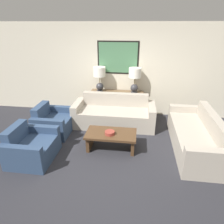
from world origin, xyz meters
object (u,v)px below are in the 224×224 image
at_px(table_lamp_right, 135,77).
at_px(armchair_near_back_wall, 53,123).
at_px(couch_by_back_wall, 114,115).
at_px(decorative_bowl, 110,133).
at_px(armchair_near_camera, 31,147).
at_px(couch_by_side, 196,137).
at_px(coffee_table, 111,137).
at_px(console_table, 117,104).
at_px(table_lamp_left, 100,76).

bearing_deg(table_lamp_right, armchair_near_back_wall, -147.99).
xyz_separation_m(couch_by_back_wall, decorative_bowl, (0.06, -1.24, 0.15)).
bearing_deg(armchair_near_back_wall, decorative_bowl, -21.75).
xyz_separation_m(couch_by_back_wall, armchair_near_camera, (-1.50, -1.74, -0.03)).
xyz_separation_m(couch_by_side, armchair_near_camera, (-3.44, -0.83, -0.03)).
xyz_separation_m(table_lamp_right, couch_by_back_wall, (-0.51, -0.64, -0.92)).
xyz_separation_m(coffee_table, armchair_near_camera, (-1.58, -0.56, -0.03)).
bearing_deg(armchair_near_back_wall, table_lamp_right, 32.01).
relative_size(couch_by_back_wall, coffee_table, 1.98).
height_order(console_table, coffee_table, console_table).
height_order(couch_by_back_wall, couch_by_side, same).
xyz_separation_m(couch_by_side, coffee_table, (-1.86, -0.27, 0.00)).
distance_m(couch_by_side, decorative_bowl, 1.92).
distance_m(table_lamp_left, coffee_table, 2.12).
xyz_separation_m(console_table, table_lamp_right, (0.51, 0.00, 0.84)).
bearing_deg(armchair_near_camera, console_table, 57.79).
distance_m(console_table, couch_by_back_wall, 0.64).
bearing_deg(console_table, decorative_bowl, -88.17).
distance_m(decorative_bowl, armchair_near_camera, 1.65).
bearing_deg(console_table, couch_by_back_wall, -90.00).
bearing_deg(coffee_table, decorative_bowl, -108.68).
distance_m(couch_by_side, armchair_near_camera, 3.54).
height_order(coffee_table, decorative_bowl, decorative_bowl).
distance_m(console_table, table_lamp_left, 0.98).
distance_m(console_table, decorative_bowl, 1.88).
bearing_deg(couch_by_back_wall, decorative_bowl, -87.23).
bearing_deg(couch_by_back_wall, armchair_near_back_wall, -157.70).
bearing_deg(decorative_bowl, couch_by_back_wall, 92.77).
relative_size(couch_by_back_wall, decorative_bowl, 10.23).
height_order(console_table, couch_by_side, couch_by_side).
distance_m(table_lamp_left, table_lamp_right, 1.01).
distance_m(coffee_table, armchair_near_camera, 1.68).
bearing_deg(table_lamp_right, couch_by_side, -47.08).
xyz_separation_m(couch_by_side, decorative_bowl, (-1.88, -0.33, 0.15)).
relative_size(couch_by_back_wall, couch_by_side, 1.00).
bearing_deg(table_lamp_left, couch_by_side, -32.26).
relative_size(table_lamp_left, armchair_near_camera, 0.74).
height_order(couch_by_back_wall, coffee_table, couch_by_back_wall).
height_order(coffee_table, armchair_near_camera, armchair_near_camera).
height_order(table_lamp_left, couch_by_back_wall, table_lamp_left).
bearing_deg(console_table, couch_by_side, -38.51).
bearing_deg(console_table, armchair_near_back_wall, -140.10).
height_order(table_lamp_right, coffee_table, table_lamp_right).
xyz_separation_m(table_lamp_left, couch_by_back_wall, (0.51, -0.64, -0.92)).
xyz_separation_m(table_lamp_left, armchair_near_back_wall, (-0.99, -1.25, -0.95)).
bearing_deg(coffee_table, couch_by_side, 8.23).
bearing_deg(couch_by_side, console_table, 141.49).
height_order(couch_by_back_wall, armchair_near_camera, couch_by_back_wall).
distance_m(table_lamp_right, decorative_bowl, 2.08).
bearing_deg(armchair_near_camera, table_lamp_right, 49.88).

